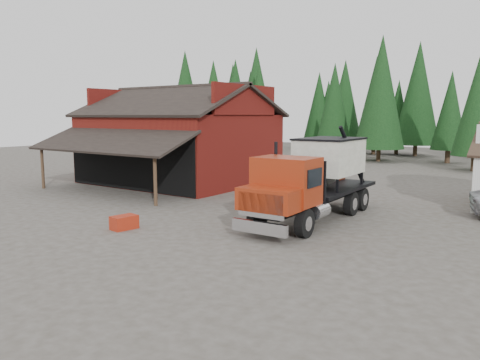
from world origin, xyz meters
The scene contains 8 objects.
ground centered at (0.00, 0.00, 0.00)m, with size 120.00×120.00×0.00m, color #423D34.
red_barn centered at (-11.00, 9.90, 2.69)m, with size 12.80×13.63×7.18m.
conifer_backdrop centered at (0.00, 42.00, 0.00)m, with size 76.00×16.00×16.00m, color black, non-canonical shape.
near_pine_a centered at (-22.00, 28.00, 6.39)m, with size 4.40×4.40×11.40m.
near_pine_b centered at (6.00, 30.00, 5.89)m, with size 3.96×3.96×10.40m.
near_pine_d centered at (-4.00, 34.00, 7.39)m, with size 5.28×5.28×13.40m.
feed_truck centered at (3.10, 4.03, 2.09)m, with size 3.06×9.93×4.46m.
equip_box centered at (-2.87, -2.52, 0.30)m, with size 0.70×1.10×0.60m, color maroon.
Camera 1 is at (12.91, -16.01, 4.98)m, focal length 35.00 mm.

